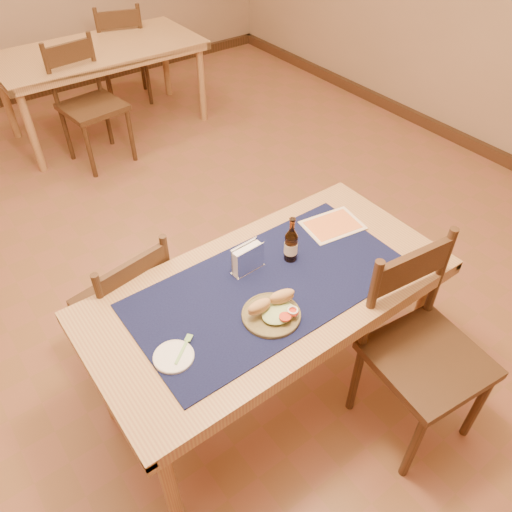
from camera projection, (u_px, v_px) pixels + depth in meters
room at (161, 77)px, 2.19m from camera, size 6.04×7.04×2.84m
main_table at (269, 299)px, 2.20m from camera, size 1.60×0.80×0.75m
placemat at (270, 285)px, 2.14m from camera, size 1.20×0.60×0.01m
baseboard at (189, 291)px, 3.09m from camera, size 6.00×7.00×0.10m
back_table at (99, 57)px, 4.33m from camera, size 1.76×0.89×0.75m
chair_main_far at (127, 304)px, 2.46m from camera, size 0.46×0.46×0.87m
chair_main_near at (421, 348)px, 2.18m from camera, size 0.51×0.51×1.00m
chair_back_near at (89, 102)px, 4.03m from camera, size 0.50×0.50×0.98m
chair_back_far at (123, 52)px, 4.89m from camera, size 0.56×0.56×0.96m
sandwich_plate at (273, 311)px, 1.99m from camera, size 0.24×0.24×0.09m
side_plate at (174, 356)px, 1.85m from camera, size 0.15×0.15×0.01m
fork at (184, 346)px, 1.88m from camera, size 0.12×0.10×0.00m
beer_bottle at (291, 244)px, 2.21m from camera, size 0.06×0.06×0.23m
napkin_holder at (248, 259)px, 2.17m from camera, size 0.16×0.06×0.14m
menu_card at (333, 225)px, 2.44m from camera, size 0.31×0.24×0.01m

